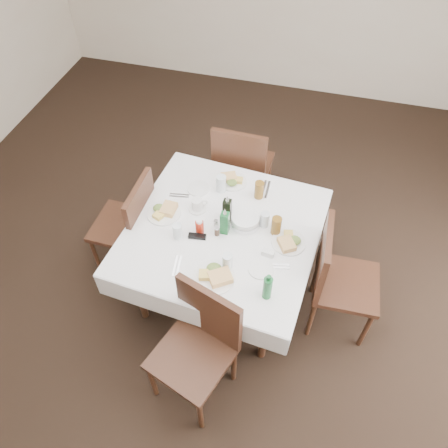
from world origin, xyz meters
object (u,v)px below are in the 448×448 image
(chair_east, at_px, (335,275))
(water_n, at_px, (221,184))
(water_e, at_px, (265,219))
(bread_basket, at_px, (245,220))
(water_w, at_px, (178,231))
(water_s, at_px, (227,261))
(coffee_mug, at_px, (198,205))
(chair_west, at_px, (131,221))
(oil_cruet_green, at_px, (225,222))
(dining_table, at_px, (223,235))
(chair_north, at_px, (242,165))
(green_bottle, at_px, (267,288))
(chair_south, at_px, (200,340))
(ketchup_bottle, at_px, (200,227))
(oil_cruet_dark, at_px, (227,209))

(chair_east, bearing_deg, water_n, 155.37)
(water_e, height_order, bread_basket, water_e)
(water_n, bearing_deg, water_w, -107.78)
(chair_east, xyz_separation_m, water_s, (-0.76, -0.26, 0.25))
(water_s, bearing_deg, coffee_mug, 127.61)
(chair_west, height_order, oil_cruet_green, oil_cruet_green)
(oil_cruet_green, distance_m, coffee_mug, 0.32)
(dining_table, distance_m, chair_west, 0.81)
(water_w, relative_size, coffee_mug, 0.89)
(water_e, bearing_deg, bread_basket, -170.16)
(chair_north, distance_m, water_s, 1.29)
(bread_basket, bearing_deg, water_n, 132.16)
(water_w, distance_m, oil_cruet_green, 0.35)
(bread_basket, distance_m, green_bottle, 0.65)
(chair_north, distance_m, green_bottle, 1.53)
(chair_south, distance_m, green_bottle, 0.57)
(water_n, xyz_separation_m, oil_cruet_green, (0.14, -0.42, 0.03))
(chair_west, xyz_separation_m, water_e, (1.09, 0.08, 0.26))
(chair_south, relative_size, bread_basket, 4.30)
(water_w, relative_size, ketchup_bottle, 0.96)
(chair_east, relative_size, coffee_mug, 6.95)
(chair_north, bearing_deg, oil_cruet_green, -84.23)
(chair_east, xyz_separation_m, chair_west, (-1.68, 0.11, -0.02))
(dining_table, xyz_separation_m, chair_east, (0.88, -0.06, -0.11))
(bread_basket, bearing_deg, chair_east, -12.36)
(oil_cruet_green, bearing_deg, chair_south, -86.77)
(chair_south, height_order, water_n, chair_south)
(dining_table, distance_m, water_s, 0.38)
(coffee_mug, distance_m, green_bottle, 0.93)
(green_bottle, bearing_deg, oil_cruet_green, 131.51)
(chair_south, height_order, ketchup_bottle, chair_south)
(dining_table, distance_m, chair_east, 0.89)
(dining_table, xyz_separation_m, water_w, (-0.30, -0.16, 0.14))
(chair_west, relative_size, oil_cruet_dark, 3.97)
(chair_south, bearing_deg, chair_north, 94.61)
(chair_north, height_order, ketchup_bottle, chair_north)
(green_bottle, bearing_deg, water_s, 152.90)
(water_n, xyz_separation_m, green_bottle, (0.56, -0.88, 0.03))
(chair_north, bearing_deg, green_bottle, -70.23)
(ketchup_bottle, bearing_deg, chair_north, 85.35)
(water_n, bearing_deg, ketchup_bottle, -94.28)
(water_s, xyz_separation_m, ketchup_bottle, (-0.28, 0.25, -0.00))
(dining_table, distance_m, bread_basket, 0.21)
(dining_table, bearing_deg, water_w, -152.28)
(chair_north, xyz_separation_m, coffee_mug, (-0.17, -0.78, 0.22))
(water_w, xyz_separation_m, green_bottle, (0.73, -0.33, 0.04))
(oil_cruet_green, bearing_deg, water_s, -71.78)
(dining_table, height_order, chair_east, chair_east)
(oil_cruet_dark, bearing_deg, oil_cruet_green, -82.69)
(water_w, distance_m, ketchup_bottle, 0.17)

